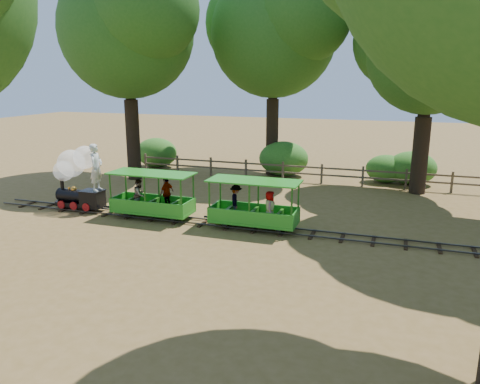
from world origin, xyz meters
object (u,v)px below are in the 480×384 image
(fence, at_px, (302,171))
(locomotive, at_px, (78,173))
(carriage_rear, at_px, (252,208))
(carriage_front, at_px, (153,199))

(fence, bearing_deg, locomotive, -133.13)
(carriage_rear, bearing_deg, locomotive, 179.55)
(carriage_front, relative_size, fence, 0.18)
(fence, bearing_deg, carriage_rear, -91.11)
(carriage_front, xyz_separation_m, fence, (4.08, 7.99, -0.18))
(fence, bearing_deg, carriage_front, -117.06)
(locomotive, bearing_deg, fence, 46.87)
(carriage_rear, bearing_deg, fence, 88.89)
(carriage_front, bearing_deg, locomotive, 178.92)
(carriage_front, distance_m, fence, 8.97)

